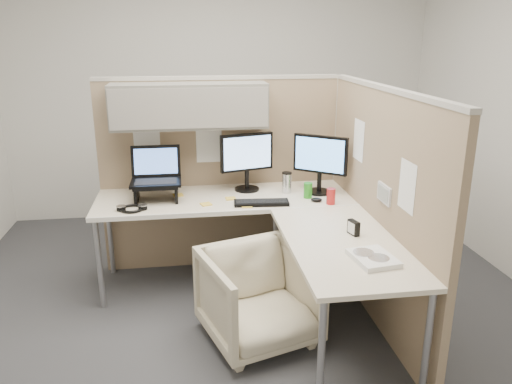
{
  "coord_description": "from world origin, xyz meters",
  "views": [
    {
      "loc": [
        -0.4,
        -3.17,
        1.95
      ],
      "look_at": [
        0.1,
        0.25,
        0.85
      ],
      "focal_mm": 35.0,
      "sensor_mm": 36.0,
      "label": 1
    }
  ],
  "objects": [
    {
      "name": "sticky_note_b",
      "position": [
        0.04,
        0.28,
        0.73
      ],
      "size": [
        0.08,
        0.08,
        0.01
      ],
      "primitive_type": "cube",
      "rotation": [
        0.0,
        0.0,
        -0.06
      ],
      "color": "yellow",
      "rests_on": "desk"
    },
    {
      "name": "partition_right",
      "position": [
        0.9,
        -0.07,
        0.82
      ],
      "size": [
        0.07,
        2.03,
        1.63
      ],
      "color": "#977F63",
      "rests_on": "ground"
    },
    {
      "name": "office_chair",
      "position": [
        0.04,
        -0.31,
        0.34
      ],
      "size": [
        0.82,
        0.79,
        0.68
      ],
      "primitive_type": "imported",
      "rotation": [
        0.0,
        0.0,
        0.31
      ],
      "color": "beige",
      "rests_on": "ground"
    },
    {
      "name": "paper_stack",
      "position": [
        0.62,
        -0.74,
        0.75
      ],
      "size": [
        0.25,
        0.3,
        0.03
      ],
      "rotation": [
        0.0,
        0.0,
        0.14
      ],
      "color": "white",
      "rests_on": "desk"
    },
    {
      "name": "soda_can_green",
      "position": [
        0.67,
        0.25,
        0.79
      ],
      "size": [
        0.07,
        0.07,
        0.12
      ],
      "primitive_type": "cylinder",
      "color": "#B21E1E",
      "rests_on": "desk"
    },
    {
      "name": "monitor_left",
      "position": [
        0.09,
        0.69,
        1.0
      ],
      "size": [
        0.43,
        0.2,
        0.47
      ],
      "rotation": [
        0.0,
        0.0,
        0.26
      ],
      "color": "black",
      "rests_on": "desk"
    },
    {
      "name": "partition_back",
      "position": [
        -0.22,
        0.83,
        1.1
      ],
      "size": [
        2.0,
        0.36,
        1.63
      ],
      "color": "#977F63",
      "rests_on": "ground"
    },
    {
      "name": "monitor_right",
      "position": [
        0.65,
        0.53,
        1.0
      ],
      "size": [
        0.37,
        0.29,
        0.47
      ],
      "rotation": [
        0.0,
        0.0,
        -0.64
      ],
      "color": "black",
      "rests_on": "desk"
    },
    {
      "name": "sticky_note_c",
      "position": [
        -0.47,
        0.62,
        0.73
      ],
      "size": [
        0.09,
        0.09,
        0.01
      ],
      "primitive_type": "cube",
      "rotation": [
        0.0,
        0.0,
        0.17
      ],
      "color": "yellow",
      "rests_on": "desk"
    },
    {
      "name": "headphones",
      "position": [
        -0.8,
        0.32,
        0.74
      ],
      "size": [
        0.22,
        0.17,
        0.03
      ],
      "rotation": [
        0.0,
        0.0,
        -0.01
      ],
      "color": "black",
      "rests_on": "desk"
    },
    {
      "name": "desk",
      "position": [
        0.12,
        0.13,
        0.69
      ],
      "size": [
        2.0,
        1.98,
        0.73
      ],
      "color": "beige",
      "rests_on": "ground"
    },
    {
      "name": "mouse",
      "position": [
        0.57,
        0.32,
        0.75
      ],
      "size": [
        0.1,
        0.07,
        0.03
      ],
      "primitive_type": "ellipsoid",
      "rotation": [
        0.0,
        0.0,
        -0.25
      ],
      "color": "black",
      "rests_on": "desk"
    },
    {
      "name": "soda_can_silver",
      "position": [
        0.53,
        0.42,
        0.79
      ],
      "size": [
        0.07,
        0.07,
        0.12
      ],
      "primitive_type": "cylinder",
      "color": "#268C1E",
      "rests_on": "desk"
    },
    {
      "name": "sticky_note_d",
      "position": [
        -0.07,
        0.48,
        0.73
      ],
      "size": [
        0.08,
        0.08,
        0.01
      ],
      "primitive_type": "cube",
      "rotation": [
        0.0,
        0.0,
        0.08
      ],
      "color": "yellow",
      "rests_on": "desk"
    },
    {
      "name": "ground",
      "position": [
        0.0,
        0.0,
        0.0
      ],
      "size": [
        4.5,
        4.5,
        0.0
      ],
      "primitive_type": "plane",
      "color": "#323337",
      "rests_on": "ground"
    },
    {
      "name": "keyboard",
      "position": [
        0.15,
        0.32,
        0.74
      ],
      "size": [
        0.42,
        0.17,
        0.02
      ],
      "primitive_type": "cube",
      "rotation": [
        0.0,
        0.0,
        -0.08
      ],
      "color": "black",
      "rests_on": "desk"
    },
    {
      "name": "laptop_station",
      "position": [
        -0.63,
        0.56,
        0.88
      ],
      "size": [
        0.38,
        0.32,
        0.39
      ],
      "color": "black",
      "rests_on": "desk"
    },
    {
      "name": "sticky_note_a",
      "position": [
        -0.26,
        0.37,
        0.73
      ],
      "size": [
        0.1,
        0.1,
        0.01
      ],
      "primitive_type": "cube",
      "rotation": [
        0.0,
        0.0,
        0.32
      ],
      "color": "yellow",
      "rests_on": "desk"
    },
    {
      "name": "travel_mug",
      "position": [
        0.4,
        0.58,
        0.81
      ],
      "size": [
        0.08,
        0.08,
        0.17
      ],
      "color": "silver",
      "rests_on": "desk"
    },
    {
      "name": "desk_clock",
      "position": [
        0.64,
        -0.35,
        0.78
      ],
      "size": [
        0.06,
        0.1,
        0.09
      ],
      "rotation": [
        0.0,
        0.0,
        -1.29
      ],
      "color": "black",
      "rests_on": "desk"
    }
  ]
}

